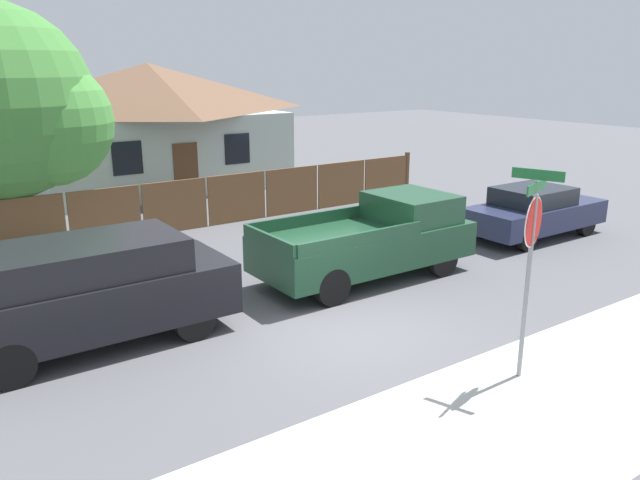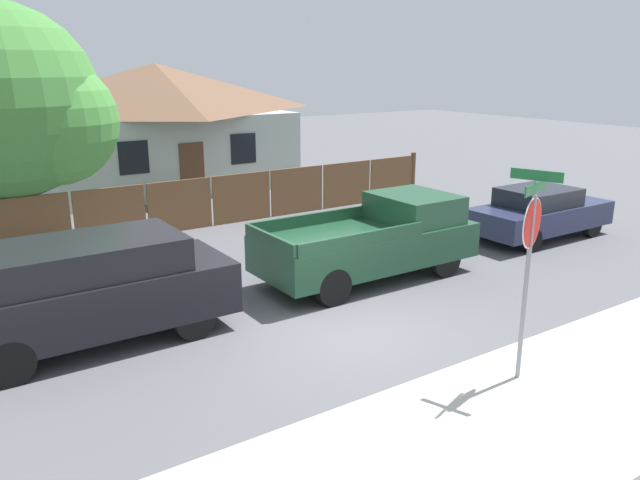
% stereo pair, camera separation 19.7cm
% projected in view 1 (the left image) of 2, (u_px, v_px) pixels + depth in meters
% --- Properties ---
extents(ground_plane, '(80.00, 80.00, 0.00)m').
position_uv_depth(ground_plane, '(351.00, 331.00, 11.28)').
color(ground_plane, '#56565B').
extents(sidewalk_strip, '(36.00, 3.20, 0.01)m').
position_uv_depth(sidewalk_strip, '(513.00, 421.00, 8.44)').
color(sidewalk_strip, beige).
rests_on(sidewalk_strip, ground).
extents(wooden_fence, '(13.94, 0.12, 1.57)m').
position_uv_depth(wooden_fence, '(237.00, 198.00, 18.84)').
color(wooden_fence, brown).
rests_on(wooden_fence, ground).
extents(house, '(9.74, 6.74, 4.67)m').
position_uv_depth(house, '(151.00, 124.00, 23.91)').
color(house, '#B2C1B7').
rests_on(house, ground).
extents(oak_tree, '(5.16, 4.92, 6.18)m').
position_uv_depth(oak_tree, '(5.00, 107.00, 15.44)').
color(oak_tree, brown).
rests_on(oak_tree, ground).
extents(red_suv, '(4.73, 1.93, 1.83)m').
position_uv_depth(red_suv, '(89.00, 289.00, 10.51)').
color(red_suv, black).
rests_on(red_suv, ground).
extents(orange_pickup, '(5.00, 2.05, 1.77)m').
position_uv_depth(orange_pickup, '(372.00, 239.00, 13.94)').
color(orange_pickup, '#1E472D').
rests_on(orange_pickup, ground).
extents(parked_sedan, '(4.22, 1.74, 1.42)m').
position_uv_depth(parked_sedan, '(534.00, 211.00, 17.17)').
color(parked_sedan, '#282D4C').
rests_on(parked_sedan, ground).
extents(stop_sign, '(0.79, 0.71, 3.22)m').
position_uv_depth(stop_sign, '(532.00, 241.00, 9.07)').
color(stop_sign, gray).
rests_on(stop_sign, ground).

